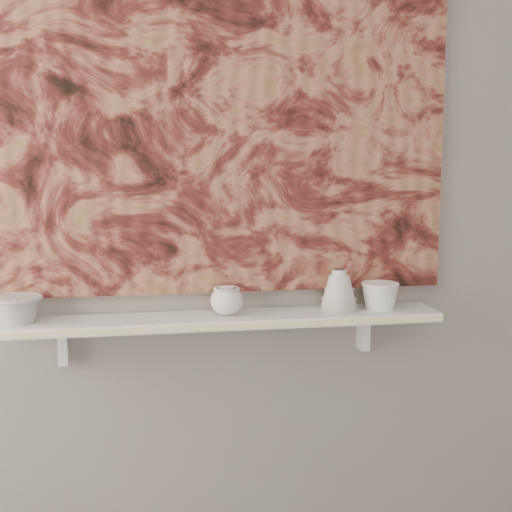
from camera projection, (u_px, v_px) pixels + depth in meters
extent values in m
plane|color=gray|center=(216.00, 180.00, 2.27)|extent=(3.60, 0.00, 3.60)
cube|color=silver|center=(221.00, 320.00, 2.24)|extent=(1.40, 0.18, 0.03)
cube|color=beige|center=(225.00, 327.00, 2.15)|extent=(1.40, 0.01, 0.02)
cube|color=silver|center=(63.00, 345.00, 2.23)|extent=(0.03, 0.06, 0.12)
cube|color=silver|center=(363.00, 332.00, 2.40)|extent=(0.03, 0.06, 0.12)
cube|color=maroon|center=(216.00, 119.00, 2.23)|extent=(1.50, 0.02, 1.10)
cube|color=black|center=(354.00, 216.00, 2.34)|extent=(0.09, 0.00, 0.08)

